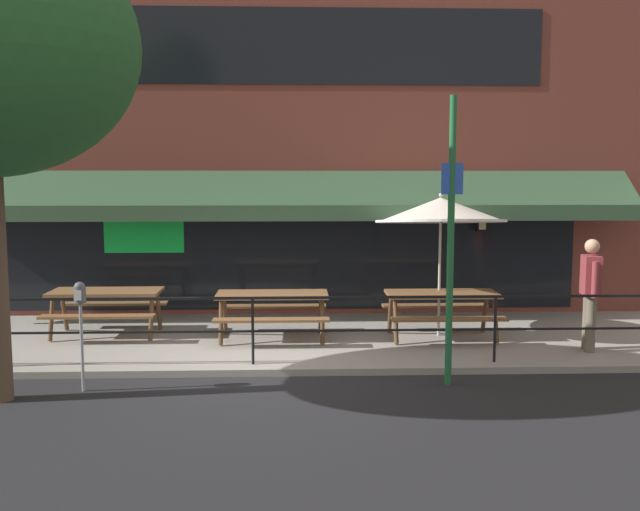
# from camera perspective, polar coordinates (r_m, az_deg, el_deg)

# --- Properties ---
(ground_plane) EXTENTS (120.00, 120.00, 0.00)m
(ground_plane) POSITION_cam_1_polar(r_m,az_deg,el_deg) (9.98, -5.47, -9.65)
(ground_plane) COLOR black
(patio_deck) EXTENTS (15.00, 4.00, 0.10)m
(patio_deck) POSITION_cam_1_polar(r_m,az_deg,el_deg) (11.90, -4.91, -6.76)
(patio_deck) COLOR gray
(patio_deck) RESTS_ON ground
(restaurant_building) EXTENTS (15.00, 1.60, 7.35)m
(restaurant_building) POSITION_cam_1_polar(r_m,az_deg,el_deg) (13.84, -4.61, 10.10)
(restaurant_building) COLOR brown
(restaurant_building) RESTS_ON ground
(patio_railing) EXTENTS (13.84, 0.04, 0.97)m
(patio_railing) POSITION_cam_1_polar(r_m,az_deg,el_deg) (10.08, -5.42, -4.81)
(patio_railing) COLOR black
(patio_railing) RESTS_ON patio_deck
(picnic_table_left) EXTENTS (1.80, 1.42, 0.76)m
(picnic_table_left) POSITION_cam_1_polar(r_m,az_deg,el_deg) (12.36, -16.74, -3.41)
(picnic_table_left) COLOR brown
(picnic_table_left) RESTS_ON patio_deck
(picnic_table_centre) EXTENTS (1.80, 1.42, 0.76)m
(picnic_table_centre) POSITION_cam_1_polar(r_m,az_deg,el_deg) (11.59, -3.84, -3.79)
(picnic_table_centre) COLOR brown
(picnic_table_centre) RESTS_ON patio_deck
(picnic_table_right) EXTENTS (1.80, 1.42, 0.76)m
(picnic_table_right) POSITION_cam_1_polar(r_m,az_deg,el_deg) (11.80, 9.72, -3.69)
(picnic_table_right) COLOR brown
(picnic_table_right) RESTS_ON patio_deck
(patio_umbrella_right) EXTENTS (2.14, 2.14, 2.38)m
(patio_umbrella_right) POSITION_cam_1_polar(r_m,az_deg,el_deg) (11.87, 9.63, 3.54)
(patio_umbrella_right) COLOR #B7B2A8
(patio_umbrella_right) RESTS_ON patio_deck
(pedestrian_walking) EXTENTS (0.31, 0.61, 1.71)m
(pedestrian_walking) POSITION_cam_1_polar(r_m,az_deg,el_deg) (11.52, 20.82, -2.49)
(pedestrian_walking) COLOR #665B4C
(pedestrian_walking) RESTS_ON patio_deck
(parking_meter_near) EXTENTS (0.15, 0.16, 1.42)m
(parking_meter_near) POSITION_cam_1_polar(r_m,az_deg,el_deg) (9.54, -18.64, -3.63)
(parking_meter_near) COLOR gray
(parking_meter_near) RESTS_ON ground
(street_sign_pole) EXTENTS (0.28, 0.09, 3.77)m
(street_sign_pole) POSITION_cam_1_polar(r_m,az_deg,el_deg) (9.38, 10.41, 1.34)
(street_sign_pole) COLOR #1E6033
(street_sign_pole) RESTS_ON ground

